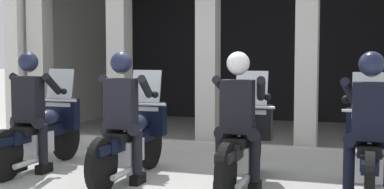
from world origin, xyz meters
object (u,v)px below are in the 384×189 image
motorcycle_center_right (243,143)px  police_officer_far_right (370,114)px  police_officer_far_left (30,101)px  motorcycle_center_left (133,138)px  police_officer_center_left (122,106)px  motorcycle_far_left (43,132)px  police_officer_center_right (238,109)px  motorcycle_far_right (369,151)px

motorcycle_center_right → police_officer_far_right: bearing=-16.0°
police_officer_far_left → motorcycle_center_left: bearing=-0.3°
police_officer_far_left → motorcycle_center_left: size_ratio=0.78×
police_officer_center_left → police_officer_far_right: same height
motorcycle_far_left → police_officer_center_right: 2.88m
motorcycle_center_right → police_officer_far_right: police_officer_far_right is taller
motorcycle_far_left → police_officer_far_left: size_ratio=1.29×
motorcycle_far_left → police_officer_far_right: (4.23, -0.45, 0.44)m
motorcycle_center_left → police_officer_center_right: bearing=-10.9°
police_officer_far_left → motorcycle_center_left: (1.41, 0.13, -0.44)m
motorcycle_center_left → motorcycle_far_right: size_ratio=1.00×
police_officer_center_left → motorcycle_far_right: (2.83, 0.28, -0.44)m
police_officer_far_left → motorcycle_far_left: bearing=84.3°
motorcycle_center_right → police_officer_far_right: (1.41, -0.35, 0.44)m
motorcycle_center_left → police_officer_center_left: size_ratio=1.29×
motorcycle_far_left → motorcycle_center_right: same height
police_officer_center_right → motorcycle_far_right: (1.41, 0.22, -0.44)m
motorcycle_far_left → police_officer_center_left: police_officer_center_left is taller
motorcycle_center_left → police_officer_center_left: 0.52m
motorcycle_far_left → motorcycle_far_right: bearing=-7.6°
motorcycle_far_left → motorcycle_center_right: (2.82, -0.10, 0.00)m
motorcycle_center_right → police_officer_center_left: bearing=-168.7°
police_officer_far_right → motorcycle_far_right: bearing=86.4°
police_officer_far_right → motorcycle_center_right: bearing=162.9°
motorcycle_far_right → police_officer_center_left: bearing=-177.7°
police_officer_center_right → motorcycle_far_right: 1.50m
police_officer_far_right → police_officer_center_right: bearing=174.2°
police_officer_center_right → police_officer_far_right: (1.41, -0.06, 0.00)m
police_officer_far_left → motorcycle_center_right: 2.86m
motorcycle_far_left → motorcycle_far_right: 4.24m
police_officer_center_right → motorcycle_far_right: bearing=6.7°
motorcycle_far_right → police_officer_far_right: police_officer_far_right is taller
motorcycle_far_left → police_officer_far_right: police_officer_far_right is taller
motorcycle_center_left → police_officer_far_right: bearing=-7.6°
motorcycle_far_left → motorcycle_center_left: bearing=-11.8°
police_officer_center_left → motorcycle_far_right: size_ratio=0.78×
motorcycle_center_right → police_officer_far_right: 1.52m
motorcycle_center_right → police_officer_far_right: size_ratio=1.29×
motorcycle_center_left → police_officer_far_left: bearing=-176.7°
police_officer_far_left → police_officer_center_left: (1.41, -0.16, 0.00)m
motorcycle_center_right → police_officer_center_right: bearing=-92.5°
motorcycle_far_left → motorcycle_center_left: same height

